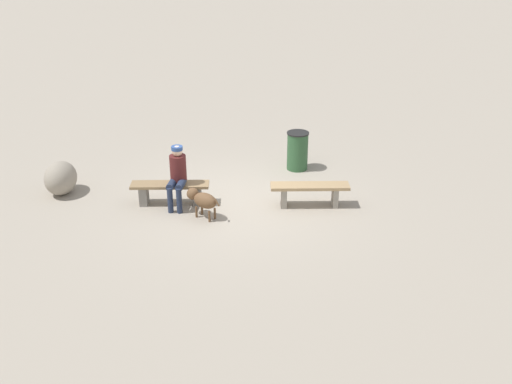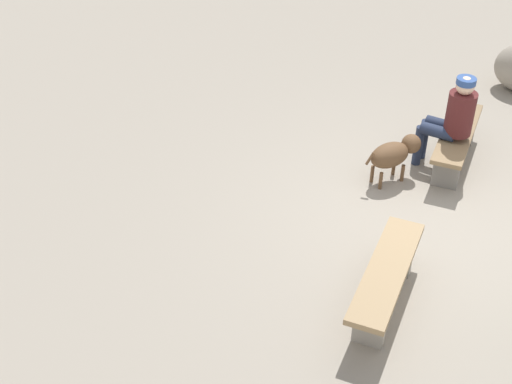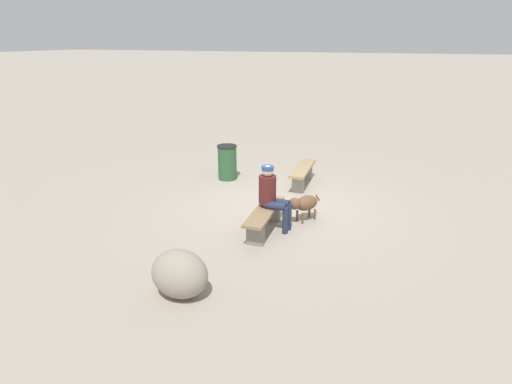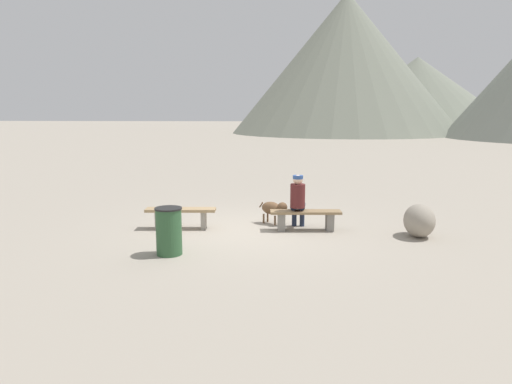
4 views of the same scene
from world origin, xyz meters
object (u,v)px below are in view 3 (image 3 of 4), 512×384
bench_right (264,217)px  seated_person (272,193)px  trash_bin (227,162)px  boulder (180,274)px  bench_left (303,172)px  dog (304,203)px

bench_right → seated_person: 0.47m
bench_right → trash_bin: 3.28m
bench_right → seated_person: bearing=153.6°
boulder → trash_bin: bearing=-162.3°
bench_left → boulder: bearing=-7.6°
dog → boulder: size_ratio=0.82×
seated_person → boulder: (2.57, -0.47, -0.38)m
bench_right → seated_person: seated_person is taller
seated_person → dog: size_ratio=1.83×
bench_right → boulder: (2.39, -0.39, 0.05)m
bench_left → seated_person: bearing=-1.4°
dog → boulder: 3.27m
dog → trash_bin: trash_bin is taller
bench_right → seated_person: (-0.18, 0.08, 0.43)m
bench_left → trash_bin: 1.97m
bench_left → trash_bin: size_ratio=1.79×
bench_left → trash_bin: trash_bin is taller
bench_right → boulder: bearing=-12.9°
bench_right → dog: bearing=138.6°
seated_person → trash_bin: bearing=-135.7°
dog → trash_bin: size_ratio=0.77×
trash_bin → dog: bearing=53.7°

